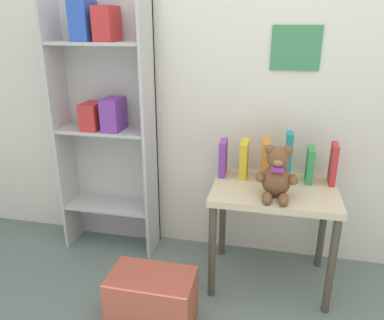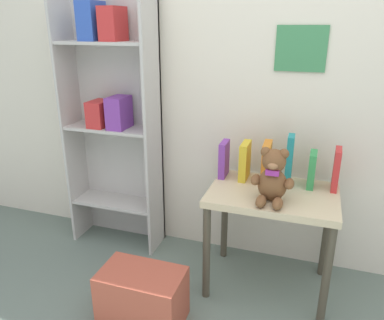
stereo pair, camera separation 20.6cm
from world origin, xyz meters
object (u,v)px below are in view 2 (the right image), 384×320
at_px(book_standing_purple, 224,159).
at_px(book_standing_yellow, 245,161).
at_px(book_standing_green, 312,170).
at_px(bookshelf_side, 113,112).
at_px(book_standing_red, 336,169).
at_px(storage_bin, 142,297).
at_px(book_standing_teal, 289,160).
at_px(book_standing_orange, 266,162).
at_px(teddy_bear, 273,178).
at_px(display_table, 272,207).

relative_size(book_standing_purple, book_standing_yellow, 0.97).
bearing_deg(book_standing_yellow, book_standing_green, 1.30).
height_order(bookshelf_side, book_standing_green, bookshelf_side).
xyz_separation_m(book_standing_yellow, book_standing_red, (0.47, 0.01, 0.01)).
bearing_deg(book_standing_green, book_standing_red, 1.85).
relative_size(book_standing_red, storage_bin, 0.54).
distance_m(book_standing_teal, storage_bin, 1.01).
bearing_deg(bookshelf_side, book_standing_orange, -4.27).
bearing_deg(storage_bin, book_standing_orange, 50.69).
bearing_deg(book_standing_yellow, bookshelf_side, 175.98).
bearing_deg(teddy_bear, book_standing_purple, 141.08).
bearing_deg(book_standing_orange, book_standing_teal, -2.55).
relative_size(bookshelf_side, book_standing_red, 7.17).
distance_m(book_standing_red, storage_bin, 1.16).
relative_size(display_table, book_standing_teal, 2.40).
relative_size(bookshelf_side, book_standing_orange, 7.15).
distance_m(teddy_bear, book_standing_purple, 0.38).
height_order(display_table, book_standing_yellow, book_standing_yellow).
height_order(teddy_bear, book_standing_green, teddy_bear).
height_order(book_standing_green, storage_bin, book_standing_green).
height_order(teddy_bear, storage_bin, teddy_bear).
bearing_deg(teddy_bear, book_standing_red, 39.98).
xyz_separation_m(book_standing_purple, book_standing_green, (0.47, 0.00, -0.01)).
height_order(teddy_bear, book_standing_orange, teddy_bear).
xyz_separation_m(bookshelf_side, book_standing_purple, (0.72, -0.07, -0.20)).
bearing_deg(storage_bin, display_table, 40.61).
bearing_deg(display_table, book_standing_yellow, 143.80).
relative_size(bookshelf_side, storage_bin, 3.88).
xyz_separation_m(book_standing_green, book_standing_red, (0.12, 0.00, 0.02)).
distance_m(book_standing_orange, book_standing_green, 0.24).
height_order(display_table, book_standing_red, book_standing_red).
relative_size(book_standing_yellow, book_standing_green, 1.10).
bearing_deg(book_standing_red, book_standing_orange, -175.92).
xyz_separation_m(bookshelf_side, display_table, (1.01, -0.20, -0.39)).
distance_m(bookshelf_side, book_standing_red, 1.32).
bearing_deg(book_standing_orange, teddy_bear, -77.84).
height_order(bookshelf_side, teddy_bear, bookshelf_side).
bearing_deg(book_standing_purple, teddy_bear, -40.34).
xyz_separation_m(teddy_bear, book_standing_yellow, (-0.18, 0.24, -0.02)).
distance_m(bookshelf_side, book_standing_yellow, 0.86).
bearing_deg(book_standing_purple, book_standing_yellow, -1.67).
bearing_deg(teddy_bear, book_standing_green, 54.29).
xyz_separation_m(book_standing_orange, book_standing_teal, (0.12, -0.00, 0.03)).
bearing_deg(display_table, teddy_bear, -89.12).
bearing_deg(storage_bin, book_standing_purple, 67.54).
bearing_deg(book_standing_green, book_standing_teal, -174.31).
bearing_deg(book_standing_green, book_standing_orange, -176.83).
bearing_deg(bookshelf_side, display_table, -10.92).
xyz_separation_m(display_table, book_standing_yellow, (-0.18, 0.13, 0.19)).
bearing_deg(book_standing_teal, display_table, -116.66).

